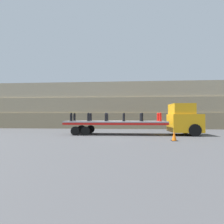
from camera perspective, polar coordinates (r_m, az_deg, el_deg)
name	(u,v)px	position (r m, az deg, el deg)	size (l,w,h in m)	color
ground_plane	(115,134)	(16.81, 1.04, -7.32)	(120.00, 120.00, 0.00)	#474749
rock_cliff	(119,106)	(25.69, 2.19, 2.09)	(60.00, 3.30, 6.60)	gray
truck_cab	(185,120)	(17.59, 22.66, -2.29)	(2.65, 2.72, 2.88)	orange
flatbed_trailer	(109,123)	(16.78, -1.01, -3.75)	(9.49, 2.55, 1.28)	gray
fire_hydrant_black_near_0	(71,117)	(16.94, -13.20, -1.59)	(0.29, 0.50, 0.80)	black
fire_hydrant_black_far_0	(74,117)	(17.97, -12.17, -1.58)	(0.29, 0.50, 0.80)	black
fire_hydrant_black_near_1	(88,117)	(16.52, -7.71, -1.62)	(0.29, 0.50, 0.80)	black
fire_hydrant_black_far_1	(91,117)	(17.57, -6.98, -1.61)	(0.29, 0.50, 0.80)	black
fire_hydrant_black_near_2	(106,117)	(16.26, -1.99, -1.63)	(0.29, 0.50, 0.80)	black
fire_hydrant_black_far_2	(107,117)	(17.32, -1.60, -1.62)	(0.29, 0.50, 0.80)	black
fire_hydrant_black_near_3	(124,117)	(16.16, 3.87, -1.63)	(0.29, 0.50, 0.80)	black
fire_hydrant_black_far_3	(124,117)	(17.23, 3.90, -1.62)	(0.29, 0.50, 0.80)	black
fire_hydrant_black_near_4	(142,117)	(16.23, 9.73, -1.62)	(0.29, 0.50, 0.80)	black
fire_hydrant_black_far_4	(141,117)	(17.30, 9.40, -1.60)	(0.29, 0.50, 0.80)	black
fire_hydrant_red_near_5	(160,117)	(16.47, 15.49, -1.58)	(0.29, 0.50, 0.80)	red
fire_hydrant_red_far_5	(158,117)	(17.52, 14.81, -1.57)	(0.29, 0.50, 0.80)	red
cargo_strap_rear	(73,113)	(17.46, -12.67, -0.22)	(0.05, 2.64, 0.01)	yellow
cargo_strap_middle	(124,113)	(16.70, 3.88, -0.19)	(0.05, 2.64, 0.01)	yellow
traffic_cone	(174,136)	(13.19, 19.64, -7.39)	(0.42, 0.42, 0.69)	black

